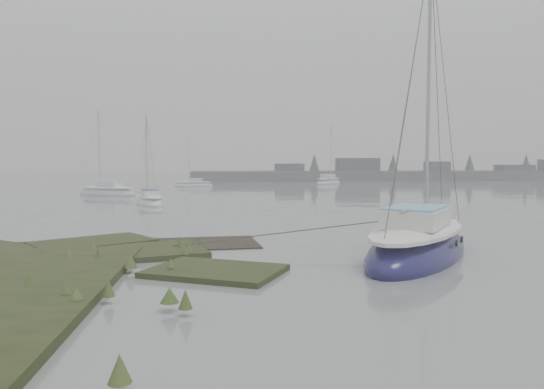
{
  "coord_description": "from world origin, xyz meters",
  "views": [
    {
      "loc": [
        0.78,
        -14.94,
        3.14
      ],
      "look_at": [
        2.55,
        5.05,
        1.8
      ],
      "focal_mm": 35.0,
      "sensor_mm": 36.0,
      "label": 1
    }
  ],
  "objects": [
    {
      "name": "sailboat_far_a",
      "position": [
        -9.45,
        31.96,
        0.25
      ],
      "size": [
        5.91,
        4.18,
        8.01
      ],
      "rotation": [
        0.0,
        0.0,
        1.11
      ],
      "color": "#9EA1A6",
      "rests_on": "ground"
    },
    {
      "name": "sailboat_far_b",
      "position": [
        13.79,
        51.0,
        0.25
      ],
      "size": [
        4.86,
        5.78,
        8.11
      ],
      "rotation": [
        0.0,
        0.0,
        -0.62
      ],
      "color": "#B3B7BE",
      "rests_on": "ground"
    },
    {
      "name": "far_shoreline",
      "position": [
        26.84,
        61.9,
        0.85
      ],
      "size": [
        60.0,
        8.0,
        4.15
      ],
      "color": "#4C4F51",
      "rests_on": "ground"
    },
    {
      "name": "sailboat_white",
      "position": [
        -4.48,
        22.29,
        0.21
      ],
      "size": [
        3.04,
        5.01,
        6.72
      ],
      "rotation": [
        0.0,
        0.0,
        0.33
      ],
      "color": "silver",
      "rests_on": "ground"
    },
    {
      "name": "ground",
      "position": [
        0.0,
        30.0,
        0.0
      ],
      "size": [
        160.0,
        160.0,
        0.0
      ],
      "primitive_type": "plane",
      "color": "slate",
      "rests_on": "ground"
    },
    {
      "name": "sailboat_far_c",
      "position": [
        -2.81,
        46.4,
        0.19
      ],
      "size": [
        4.36,
        1.55,
        6.09
      ],
      "rotation": [
        0.0,
        0.0,
        1.6
      ],
      "color": "#9DA2A6",
      "rests_on": "ground"
    },
    {
      "name": "sailboat_main",
      "position": [
        6.89,
        1.28,
        0.33
      ],
      "size": [
        6.35,
        7.68,
        10.73
      ],
      "rotation": [
        0.0,
        0.0,
        -0.6
      ],
      "color": "#15133E",
      "rests_on": "ground"
    }
  ]
}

